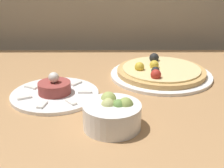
{
  "coord_description": "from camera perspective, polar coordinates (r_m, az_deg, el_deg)",
  "views": [
    {
      "loc": [
        0.03,
        -0.42,
        1.17
      ],
      "look_at": [
        0.03,
        0.4,
        0.84
      ],
      "focal_mm": 50.0,
      "sensor_mm": 36.0,
      "label": 1
    }
  ],
  "objects": [
    {
      "name": "dining_table",
      "position": [
        0.99,
        -1.81,
        -6.94
      ],
      "size": [
        1.21,
        0.89,
        0.8
      ],
      "color": "#AD7F51",
      "rests_on": "ground_plane"
    },
    {
      "name": "small_bowl",
      "position": [
        0.73,
        0.14,
        -5.52
      ],
      "size": [
        0.14,
        0.14,
        0.07
      ],
      "color": "white",
      "rests_on": "dining_table"
    },
    {
      "name": "pizza_plate",
      "position": [
        1.07,
        8.87,
        2.15
      ],
      "size": [
        0.34,
        0.34,
        0.06
      ],
      "color": "white",
      "rests_on": "dining_table"
    },
    {
      "name": "tartare_plate",
      "position": [
        0.92,
        -10.42,
        -1.43
      ],
      "size": [
        0.25,
        0.25,
        0.07
      ],
      "color": "white",
      "rests_on": "dining_table"
    }
  ]
}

